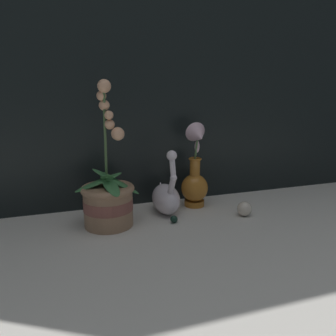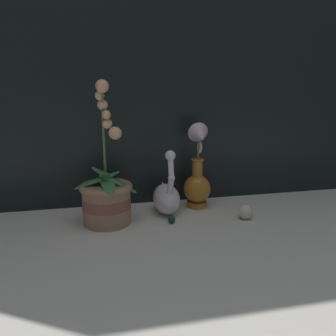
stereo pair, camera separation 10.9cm
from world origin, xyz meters
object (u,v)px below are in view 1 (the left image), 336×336
object	(u,v)px
swan_figurine	(166,196)
glass_sphere	(244,209)
orchid_potted_plant	(108,198)
blue_vase	(195,177)

from	to	relation	value
swan_figurine	glass_sphere	size ratio (longest dim) A/B	4.65
orchid_potted_plant	blue_vase	xyz separation A→B (m)	(0.33, 0.08, 0.02)
orchid_potted_plant	glass_sphere	bearing A→B (deg)	-8.15
blue_vase	glass_sphere	distance (m)	0.21
swan_figurine	blue_vase	bearing A→B (deg)	14.67
swan_figurine	blue_vase	xyz separation A→B (m)	(0.12, 0.03, 0.05)
blue_vase	glass_sphere	world-z (taller)	blue_vase
orchid_potted_plant	glass_sphere	world-z (taller)	orchid_potted_plant
orchid_potted_plant	swan_figurine	size ratio (longest dim) A/B	1.93
swan_figurine	glass_sphere	distance (m)	0.27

